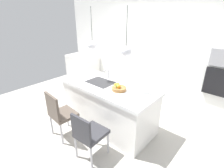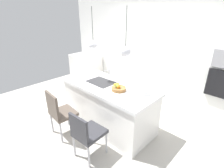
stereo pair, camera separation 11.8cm
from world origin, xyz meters
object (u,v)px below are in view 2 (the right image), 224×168
(fruit_bowl, at_px, (118,88))
(oven, at_px, (222,84))
(chair_middle, at_px, (87,133))
(chair_near, at_px, (60,112))

(fruit_bowl, height_order, oven, oven)
(fruit_bowl, relative_size, chair_middle, 0.31)
(fruit_bowl, height_order, chair_middle, fruit_bowl)
(chair_middle, bearing_deg, chair_near, -179.77)
(fruit_bowl, relative_size, chair_near, 0.29)
(fruit_bowl, distance_m, oven, 2.08)
(fruit_bowl, xyz_separation_m, chair_near, (-0.73, -0.82, -0.44))
(oven, bearing_deg, chair_near, -129.50)
(fruit_bowl, xyz_separation_m, chair_middle, (0.07, -0.82, -0.48))
(chair_near, bearing_deg, fruit_bowl, 48.56)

